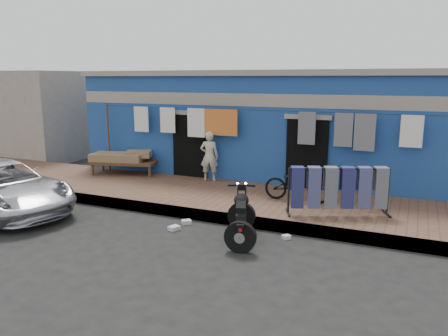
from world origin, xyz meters
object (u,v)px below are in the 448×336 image
Objects in this scene: car at (0,186)px; bicycle at (297,180)px; motorcycle at (241,215)px; charpoy at (125,163)px; seated_person at (209,156)px; jeans_rack at (338,190)px.

bicycle is at bearing -50.70° from car.
car is 2.62× the size of motorcycle.
car is at bearing -102.59° from charpoy.
seated_person is 0.63× the size of jeans_rack.
seated_person is 0.64× the size of charpoy.
motorcycle is 0.76× the size of charpoy.
charpoy is 6.84m from jeans_rack.
bicycle is (2.85, -1.09, -0.20)m from seated_person.
seated_person is at bearing 67.15° from bicycle.
bicycle is (6.46, 2.88, 0.14)m from car.
seated_person is 3.06m from bicycle.
jeans_rack is at bearing -12.69° from charpoy.
jeans_rack reaches higher than motorcycle.
charpoy is at bearing 2.63° from car.
bicycle is 0.70× the size of jeans_rack.
motorcycle is at bearing -69.39° from car.
motorcycle is 0.75× the size of jeans_rack.
charpoy is (-5.62, 0.87, -0.17)m from bicycle.
jeans_rack reaches higher than bicycle.
car is at bearing 164.83° from motorcycle.
car is 1.98× the size of charpoy.
motorcycle is at bearing -132.93° from jeans_rack.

